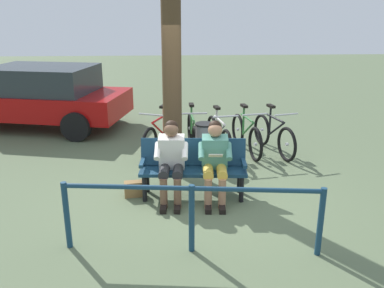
# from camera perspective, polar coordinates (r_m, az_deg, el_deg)

# --- Properties ---
(ground_plane) EXTENTS (40.00, 40.00, 0.00)m
(ground_plane) POSITION_cam_1_polar(r_m,az_deg,el_deg) (6.24, 0.98, -7.92)
(ground_plane) COLOR #566647
(bench) EXTENTS (1.63, 0.58, 0.87)m
(bench) POSITION_cam_1_polar(r_m,az_deg,el_deg) (6.26, 0.16, -2.74)
(bench) COLOR navy
(bench) RESTS_ON ground
(person_reading) EXTENTS (0.51, 0.78, 1.20)m
(person_reading) POSITION_cam_1_polar(r_m,az_deg,el_deg) (6.06, 3.18, -1.92)
(person_reading) COLOR #4C8C7A
(person_reading) RESTS_ON ground
(person_companion) EXTENTS (0.51, 0.78, 1.20)m
(person_companion) POSITION_cam_1_polar(r_m,az_deg,el_deg) (6.06, -2.87, -1.89)
(person_companion) COLOR white
(person_companion) RESTS_ON ground
(handbag) EXTENTS (0.32, 0.18, 0.24)m
(handbag) POSITION_cam_1_polar(r_m,az_deg,el_deg) (6.41, -7.99, -6.17)
(handbag) COLOR olive
(handbag) RESTS_ON ground
(tree_trunk) EXTENTS (0.33, 0.33, 3.65)m
(tree_trunk) POSITION_cam_1_polar(r_m,az_deg,el_deg) (6.99, -2.83, 10.63)
(tree_trunk) COLOR #4C3823
(tree_trunk) RESTS_ON ground
(litter_bin) EXTENTS (0.35, 0.35, 0.80)m
(litter_bin) POSITION_cam_1_polar(r_m,az_deg,el_deg) (7.48, 1.75, -0.06)
(litter_bin) COLOR slate
(litter_bin) RESTS_ON ground
(bicycle_black) EXTENTS (0.58, 1.64, 0.94)m
(bicycle_black) POSITION_cam_1_polar(r_m,az_deg,el_deg) (8.32, 11.23, 1.20)
(bicycle_black) COLOR black
(bicycle_black) RESTS_ON ground
(bicycle_silver) EXTENTS (0.48, 1.67, 0.94)m
(bicycle_silver) POSITION_cam_1_polar(r_m,az_deg,el_deg) (8.24, 7.50, 1.25)
(bicycle_silver) COLOR black
(bicycle_silver) RESTS_ON ground
(bicycle_purple) EXTENTS (0.48, 1.67, 0.94)m
(bicycle_purple) POSITION_cam_1_polar(r_m,az_deg,el_deg) (8.05, 3.73, 0.94)
(bicycle_purple) COLOR black
(bicycle_purple) RESTS_ON ground
(bicycle_red) EXTENTS (0.48, 1.68, 0.94)m
(bicycle_red) POSITION_cam_1_polar(r_m,az_deg,el_deg) (8.25, 0.04, 1.43)
(bicycle_red) COLOR black
(bicycle_red) RESTS_ON ground
(bicycle_blue) EXTENTS (0.73, 1.58, 0.94)m
(bicycle_blue) POSITION_cam_1_polar(r_m,az_deg,el_deg) (8.17, -4.38, 1.20)
(bicycle_blue) COLOR black
(bicycle_blue) RESTS_ON ground
(railing_fence) EXTENTS (3.01, 0.39, 0.85)m
(railing_fence) POSITION_cam_1_polar(r_m,az_deg,el_deg) (4.79, -0.05, -8.57)
(railing_fence) COLOR navy
(railing_fence) RESTS_ON ground
(parked_car) EXTENTS (4.49, 2.71, 1.47)m
(parked_car) POSITION_cam_1_polar(r_m,az_deg,el_deg) (10.51, -20.37, 6.31)
(parked_car) COLOR #A50C0C
(parked_car) RESTS_ON ground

